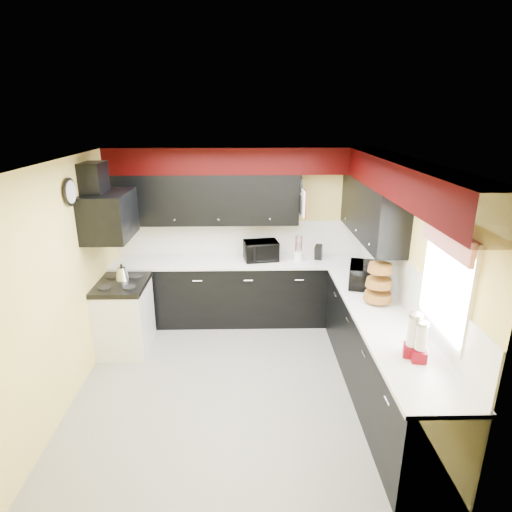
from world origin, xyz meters
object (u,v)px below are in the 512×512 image
Objects in this scene: knife_block at (318,252)px; kettle at (122,273)px; toaster_oven at (261,251)px; microwave at (363,275)px; utensil_crock at (298,256)px.

kettle is (-2.60, -0.66, -0.04)m from knife_block.
toaster_oven reaches higher than microwave.
toaster_oven is at bearing -161.28° from knife_block.
utensil_crock is at bearing 14.84° from kettle.
toaster_oven is 1.91m from kettle.
toaster_oven is 2.62× the size of kettle.
utensil_crock is at bearing -14.58° from toaster_oven.
microwave is at bearing -53.60° from utensil_crock.
utensil_crock is 0.30m from knife_block.
knife_block reaches higher than utensil_crock.
microwave reaches higher than utensil_crock.
toaster_oven is 0.82m from knife_block.
toaster_oven is at bearing 66.43° from microwave.
knife_block is 2.69m from kettle.
kettle is (-2.99, 0.31, -0.07)m from microwave.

